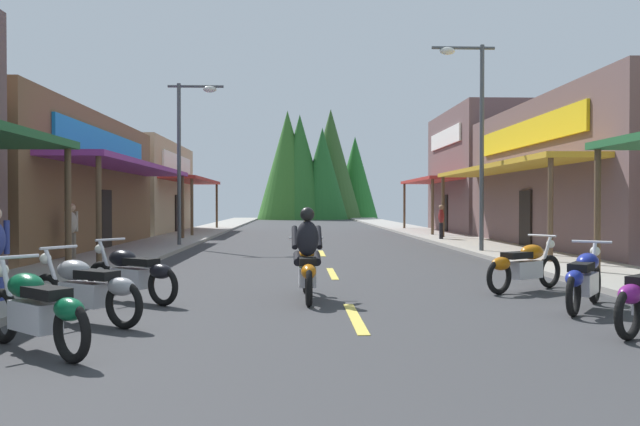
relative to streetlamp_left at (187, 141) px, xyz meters
name	(u,v)px	position (x,y,z in m)	size (l,w,h in m)	color
ground	(316,244)	(4.82, 3.00, -3.98)	(9.45, 81.98, 0.10)	#38383A
sidewalk_left	(170,241)	(-1.24, 3.00, -3.87)	(2.67, 81.98, 0.12)	#9E9991
sidewalk_right	(460,241)	(10.88, 3.00, -3.87)	(2.67, 81.98, 0.12)	#9E9991
centerline_dashes	(314,238)	(4.82, 6.61, -3.92)	(0.16, 58.53, 0.01)	#E0C64C
storefront_left_far	(115,188)	(-5.92, 11.61, -1.46)	(8.58, 10.88, 4.93)	tan
storefront_right_far	(508,172)	(15.66, 11.13, -0.59)	(8.77, 9.32, 6.69)	brown
streetlamp_left	(187,141)	(0.00, 0.00, 0.00)	(2.03, 0.30, 6.02)	#474C51
streetlamp_right	(473,120)	(9.66, -3.24, 0.38)	(2.03, 0.30, 6.71)	#474C51
motorcycle_parked_right_2	(584,278)	(8.39, -13.82, -3.44)	(1.35, 1.78, 1.04)	black
motorcycle_parked_right_3	(524,265)	(8.22, -11.76, -3.44)	(1.84, 1.26, 1.04)	black
motorcycle_parked_left_0	(36,308)	(1.15, -16.33, -3.44)	(1.68, 1.48, 1.04)	black
motorcycle_parked_left_1	(85,288)	(1.13, -14.67, -3.44)	(1.88, 1.19, 1.04)	black
motorcycle_parked_left_2	(132,273)	(1.27, -12.80, -3.44)	(1.82, 1.30, 1.04)	black
rider_cruising_lead	(307,261)	(4.17, -12.66, -3.27)	(0.60, 2.14, 1.57)	black
pedestrian_by_shop	(441,220)	(10.19, 3.45, -3.02)	(0.38, 0.53, 1.58)	black
pedestrian_waiting	(71,229)	(-2.14, -5.88, -2.99)	(0.34, 0.56, 1.63)	#726659
treeline_backdrop	(316,168)	(6.10, 42.81, 1.42)	(13.07, 10.75, 11.73)	#2F5223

